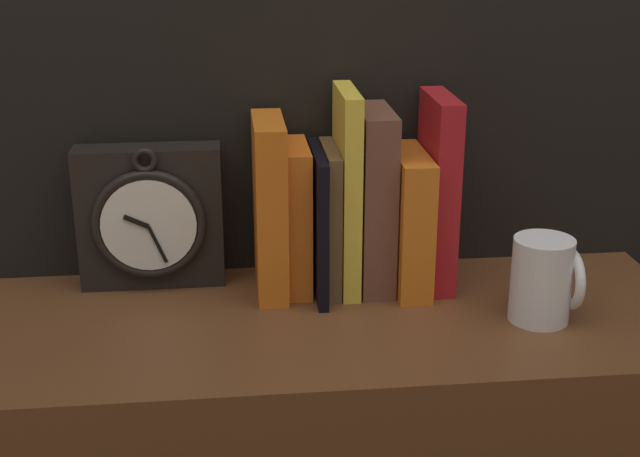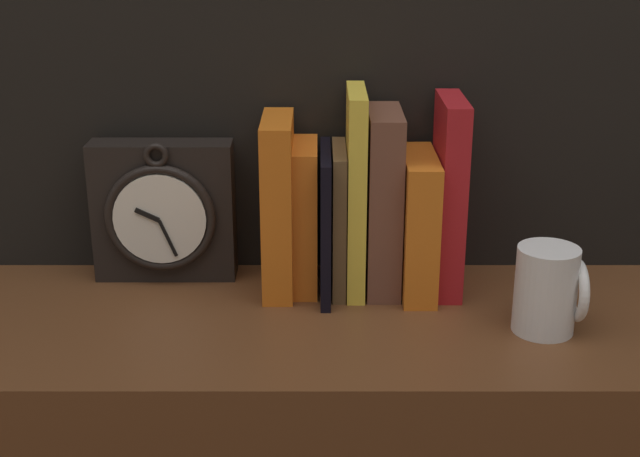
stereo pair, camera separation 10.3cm
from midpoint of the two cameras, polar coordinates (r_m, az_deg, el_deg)
clock at (r=1.16m, az=-7.56°, el=1.03°), size 0.18×0.06×0.19m
book_slot0_orange at (r=1.12m, az=-0.09°, el=1.44°), size 0.04×0.12×0.22m
book_slot1_orange at (r=1.13m, az=1.64°, el=0.72°), size 0.03×0.11×0.19m
book_slot2_black at (r=1.12m, az=2.97°, el=0.36°), size 0.01×0.14×0.18m
book_slot3_brown at (r=1.13m, az=3.80°, el=0.57°), size 0.02×0.12×0.18m
book_slot4_yellow at (r=1.12m, az=4.91°, el=2.31°), size 0.02×0.12×0.26m
book_slot5_brown at (r=1.13m, az=6.66°, el=1.69°), size 0.04×0.12×0.23m
book_slot6_orange at (r=1.13m, az=8.85°, el=0.25°), size 0.04×0.14×0.18m
book_slot7_red at (r=1.14m, az=10.79°, el=2.05°), size 0.03×0.12×0.25m
mug at (r=1.07m, az=17.14°, el=-3.81°), size 0.08×0.07×0.10m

